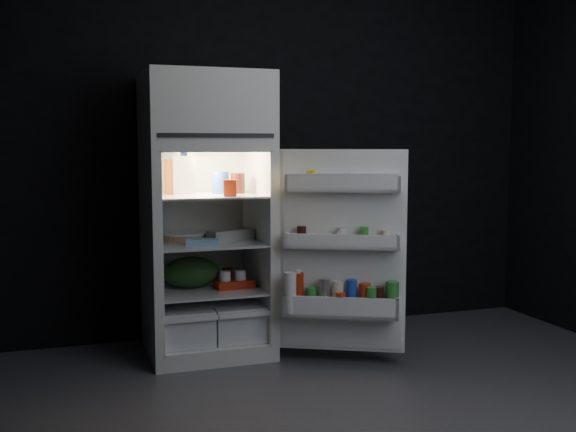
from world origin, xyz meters
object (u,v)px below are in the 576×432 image
object	(u,v)px
milk_jug	(184,175)
yogurt_tray	(234,284)
fridge_door	(342,255)
refrigerator	(205,205)
egg_carton	(231,235)

from	to	relation	value
milk_jug	yogurt_tray	xyz separation A→B (m)	(0.29, -0.10, -0.69)
fridge_door	milk_jug	bearing A→B (deg)	146.98
refrigerator	milk_jug	xyz separation A→B (m)	(-0.13, 0.00, 0.19)
refrigerator	yogurt_tray	distance (m)	0.54
fridge_door	milk_jug	size ratio (longest dim) A/B	5.08
fridge_door	yogurt_tray	bearing A→B (deg)	141.13
refrigerator	yogurt_tray	world-z (taller)	refrigerator
fridge_door	egg_carton	bearing A→B (deg)	139.29
fridge_door	milk_jug	world-z (taller)	fridge_door
milk_jug	egg_carton	bearing A→B (deg)	-2.68
milk_jug	yogurt_tray	world-z (taller)	milk_jug
milk_jug	egg_carton	xyz separation A→B (m)	(0.28, -0.06, -0.38)
milk_jug	yogurt_tray	size ratio (longest dim) A/B	0.99
fridge_door	milk_jug	distance (m)	1.11
refrigerator	milk_jug	bearing A→B (deg)	179.87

